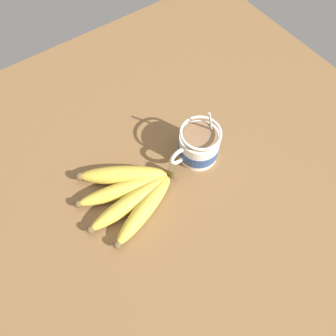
% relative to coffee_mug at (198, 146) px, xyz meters
% --- Properties ---
extents(table, '(1.14, 1.14, 0.03)m').
position_rel_coffee_mug_xyz_m(table, '(0.08, 0.04, -0.05)').
color(table, brown).
rests_on(table, ground).
extents(coffee_mug, '(0.13, 0.09, 0.14)m').
position_rel_coffee_mug_xyz_m(coffee_mug, '(0.00, 0.00, 0.00)').
color(coffee_mug, white).
rests_on(coffee_mug, table).
extents(banana_bunch, '(0.23, 0.21, 0.04)m').
position_rel_coffee_mug_xyz_m(banana_bunch, '(0.18, -0.00, -0.02)').
color(banana_bunch, brown).
rests_on(banana_bunch, table).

